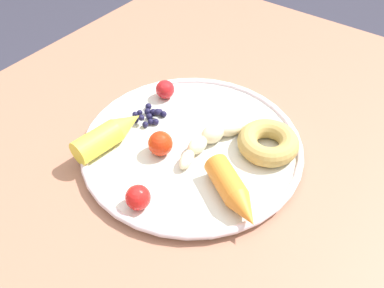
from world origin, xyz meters
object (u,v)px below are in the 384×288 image
(carrot_yellow, at_px, (110,134))
(carrot_orange, at_px, (233,192))
(blueberry_pile, at_px, (150,115))
(tomato_mid, at_px, (160,144))
(plate, at_px, (192,145))
(donut, at_px, (268,142))
(tomato_near, at_px, (138,197))
(tomato_far, at_px, (165,89))
(banana, at_px, (215,137))
(dining_table, at_px, (215,183))

(carrot_yellow, bearing_deg, carrot_orange, -85.23)
(carrot_orange, bearing_deg, blueberry_pile, 72.58)
(tomato_mid, bearing_deg, plate, -32.67)
(donut, distance_m, tomato_near, 0.22)
(carrot_orange, relative_size, blueberry_pile, 2.14)
(carrot_orange, distance_m, donut, 0.12)
(tomato_mid, bearing_deg, donut, -51.42)
(donut, relative_size, tomato_far, 2.85)
(plate, distance_m, tomato_near, 0.14)
(plate, height_order, banana, banana)
(carrot_orange, bearing_deg, carrot_yellow, 94.77)
(blueberry_pile, xyz_separation_m, tomato_mid, (-0.05, -0.07, 0.01))
(dining_table, bearing_deg, plate, 129.68)
(tomato_far, bearing_deg, plate, -122.08)
(plate, height_order, tomato_far, tomato_far)
(dining_table, xyz_separation_m, donut, (0.03, -0.07, 0.12))
(dining_table, height_order, banana, banana)
(donut, height_order, tomato_near, tomato_near)
(plate, distance_m, blueberry_pile, 0.10)
(plate, xyz_separation_m, tomato_far, (0.07, 0.11, 0.02))
(plate, bearing_deg, carrot_orange, -116.80)
(carrot_yellow, bearing_deg, tomato_near, -119.19)
(plate, bearing_deg, tomato_mid, 147.33)
(carrot_yellow, distance_m, tomato_mid, 0.08)
(dining_table, bearing_deg, donut, -64.15)
(plate, bearing_deg, carrot_yellow, 125.38)
(plate, relative_size, donut, 3.68)
(blueberry_pile, bearing_deg, dining_table, -82.28)
(donut, distance_m, tomato_far, 0.22)
(blueberry_pile, relative_size, tomato_near, 1.57)
(donut, bearing_deg, tomato_near, 155.99)
(plate, height_order, tomato_near, tomato_near)
(banana, bearing_deg, tomato_near, 174.65)
(carrot_yellow, distance_m, donut, 0.25)
(plate, height_order, carrot_yellow, carrot_yellow)
(carrot_yellow, bearing_deg, dining_table, -53.60)
(dining_table, relative_size, blueberry_pile, 18.56)
(dining_table, relative_size, plate, 2.91)
(tomato_near, height_order, tomato_mid, tomato_mid)
(tomato_mid, bearing_deg, tomato_near, -157.28)
(plate, bearing_deg, tomato_far, 57.92)
(tomato_far, bearing_deg, donut, -92.45)
(plate, distance_m, banana, 0.04)
(dining_table, height_order, blueberry_pile, blueberry_pile)
(dining_table, distance_m, donut, 0.14)
(carrot_orange, distance_m, blueberry_pile, 0.22)
(plate, distance_m, tomato_mid, 0.06)
(dining_table, distance_m, carrot_orange, 0.17)
(carrot_yellow, height_order, tomato_mid, same)
(carrot_orange, xyz_separation_m, tomato_near, (-0.09, 0.10, -0.00))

